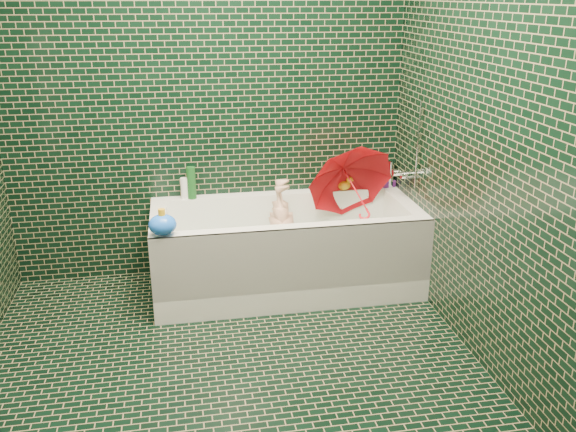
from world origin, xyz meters
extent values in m
plane|color=black|center=(0.00, 0.00, 0.00)|extent=(2.80, 2.80, 0.00)
plane|color=black|center=(0.00, 1.40, 1.25)|extent=(2.80, 0.00, 2.80)
plane|color=black|center=(0.00, -1.40, 1.25)|extent=(2.80, 0.00, 2.80)
plane|color=black|center=(1.30, 0.00, 1.25)|extent=(0.00, 2.80, 2.80)
cube|color=white|center=(0.45, 1.02, 0.07)|extent=(1.70, 0.75, 0.15)
cube|color=white|center=(0.45, 1.35, 0.35)|extent=(1.70, 0.10, 0.40)
cube|color=white|center=(0.45, 0.70, 0.35)|extent=(1.70, 0.10, 0.40)
cube|color=white|center=(1.25, 1.02, 0.35)|extent=(0.10, 0.55, 0.40)
cube|color=white|center=(-0.35, 1.02, 0.35)|extent=(0.10, 0.55, 0.40)
cube|color=white|center=(0.45, 0.66, 0.28)|extent=(1.70, 0.02, 0.55)
cube|color=green|center=(0.45, 1.02, 0.16)|extent=(1.35, 0.47, 0.01)
cube|color=silver|center=(0.45, 1.02, 0.30)|extent=(1.48, 0.53, 0.00)
cylinder|color=silver|center=(1.28, 1.02, 0.73)|extent=(0.14, 0.05, 0.05)
cylinder|color=silver|center=(1.20, 1.08, 0.73)|extent=(0.05, 0.04, 0.04)
cylinder|color=silver|center=(1.27, 0.92, 0.95)|extent=(0.01, 0.01, 0.55)
imported|color=tan|center=(0.46, 1.05, 0.31)|extent=(0.85, 0.47, 0.26)
imported|color=red|center=(0.93, 1.08, 0.62)|extent=(0.77, 0.73, 0.86)
imported|color=white|center=(1.17, 1.37, 0.55)|extent=(0.12, 0.12, 0.25)
imported|color=#501C6A|center=(1.25, 1.32, 0.55)|extent=(0.11, 0.11, 0.21)
imported|color=#144719|center=(1.08, 1.33, 0.55)|extent=(0.17, 0.17, 0.18)
cylinder|color=#144719|center=(1.12, 1.35, 0.65)|extent=(0.06, 0.06, 0.20)
cylinder|color=silver|center=(1.25, 1.34, 0.65)|extent=(0.07, 0.07, 0.19)
cylinder|color=#144719|center=(-0.13, 1.33, 0.66)|extent=(0.08, 0.08, 0.21)
cylinder|color=white|center=(-0.18, 1.34, 0.62)|extent=(0.05, 0.05, 0.14)
ellipsoid|color=gold|center=(0.91, 1.32, 0.59)|extent=(0.11, 0.11, 0.07)
sphere|color=gold|center=(0.95, 1.31, 0.63)|extent=(0.05, 0.05, 0.05)
cone|color=orange|center=(0.97, 1.30, 0.62)|extent=(0.03, 0.03, 0.02)
ellipsoid|color=blue|center=(-0.31, 0.69, 0.62)|extent=(0.18, 0.16, 0.12)
cylinder|color=gold|center=(-0.31, 0.69, 0.69)|extent=(0.04, 0.04, 0.04)
camera|label=1|loc=(-0.19, -2.58, 1.84)|focal=38.00mm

